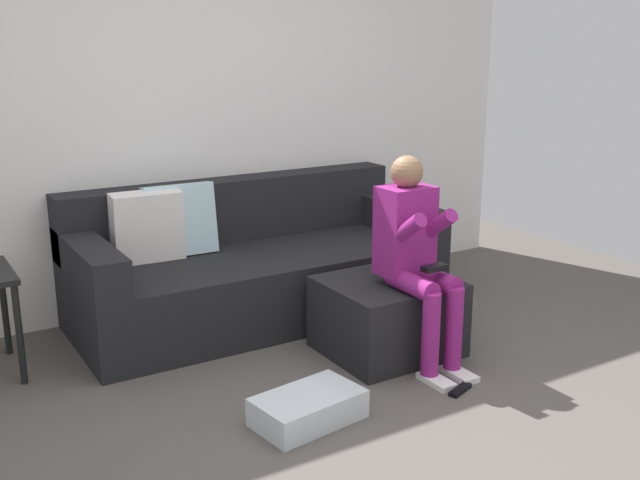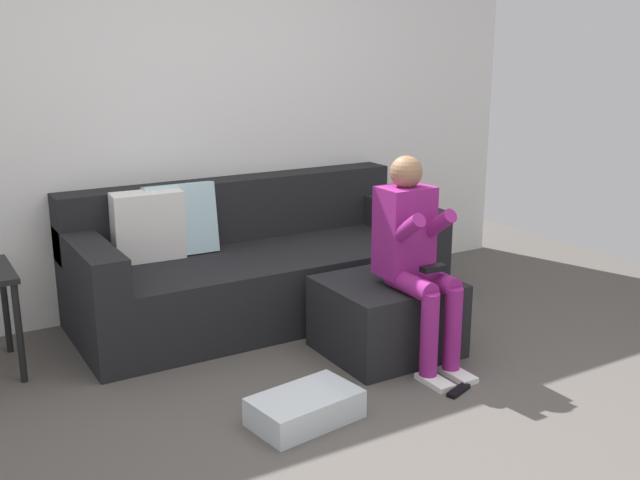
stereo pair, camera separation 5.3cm
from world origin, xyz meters
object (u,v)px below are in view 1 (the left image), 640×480
at_px(couch_sectional, 252,266).
at_px(remote_by_storage_bin, 336,407).
at_px(ottoman, 387,316).
at_px(storage_bin, 308,408).
at_px(person_seated, 415,250).
at_px(remote_near_ottoman, 460,390).

distance_m(couch_sectional, remote_by_storage_bin, 1.45).
distance_m(ottoman, storage_bin, 0.94).
bearing_deg(ottoman, couch_sectional, 111.85).
height_order(person_seated, storage_bin, person_seated).
bearing_deg(ottoman, person_seated, -74.87).
relative_size(couch_sectional, remote_near_ottoman, 14.13).
height_order(ottoman, storage_bin, ottoman).
distance_m(couch_sectional, person_seated, 1.24).
bearing_deg(ottoman, storage_bin, -149.66).
bearing_deg(storage_bin, remote_near_ottoman, -10.09).
xyz_separation_m(person_seated, remote_near_ottoman, (-0.04, -0.45, -0.63)).
relative_size(ottoman, remote_near_ottoman, 4.24).
bearing_deg(couch_sectional, person_seated, -69.14).
bearing_deg(remote_near_ottoman, ottoman, 71.07).
bearing_deg(remote_near_ottoman, person_seated, 65.52).
xyz_separation_m(couch_sectional, remote_near_ottoman, (0.39, -1.57, -0.31)).
relative_size(ottoman, remote_by_storage_bin, 4.34).
bearing_deg(person_seated, remote_by_storage_bin, -158.26).
bearing_deg(person_seated, remote_near_ottoman, -94.57).
distance_m(couch_sectional, remote_near_ottoman, 1.65).
bearing_deg(couch_sectional, remote_by_storage_bin, -100.00).
bearing_deg(storage_bin, ottoman, 30.34).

